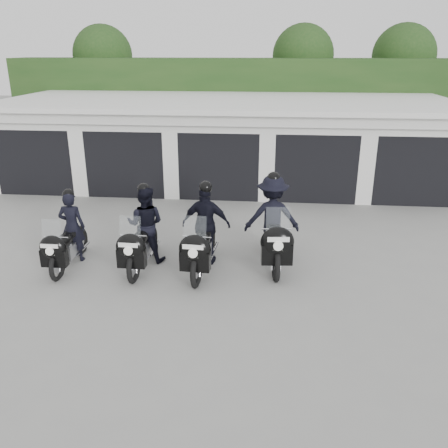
# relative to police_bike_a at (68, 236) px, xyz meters

# --- Properties ---
(ground) EXTENTS (80.00, 80.00, 0.00)m
(ground) POSITION_rel_police_bike_a_xyz_m (2.86, -0.18, -0.71)
(ground) COLOR gray
(ground) RESTS_ON ground
(garage_block) EXTENTS (16.40, 6.80, 2.96)m
(garage_block) POSITION_rel_police_bike_a_xyz_m (2.86, 7.88, 0.71)
(garage_block) COLOR silver
(garage_block) RESTS_ON ground
(background_vegetation) EXTENTS (20.00, 3.90, 5.80)m
(background_vegetation) POSITION_rel_police_bike_a_xyz_m (3.23, 12.74, 2.06)
(background_vegetation) COLOR #1C3B15
(background_vegetation) RESTS_ON ground
(police_bike_a) EXTENTS (0.61, 2.06, 1.79)m
(police_bike_a) POSITION_rel_police_bike_a_xyz_m (0.00, 0.00, 0.00)
(police_bike_a) COLOR black
(police_bike_a) RESTS_ON ground
(police_bike_b) EXTENTS (0.89, 2.23, 1.94)m
(police_bike_b) POSITION_rel_police_bike_a_xyz_m (1.69, 0.24, 0.11)
(police_bike_b) COLOR black
(police_bike_b) RESTS_ON ground
(police_bike_c) EXTENTS (1.14, 2.33, 2.03)m
(police_bike_c) POSITION_rel_police_bike_a_xyz_m (3.10, 0.22, 0.15)
(police_bike_c) COLOR black
(police_bike_c) RESTS_ON ground
(police_bike_d) EXTENTS (1.34, 2.47, 2.15)m
(police_bike_d) POSITION_rel_police_bike_a_xyz_m (4.61, 0.74, 0.20)
(police_bike_d) COLOR black
(police_bike_d) RESTS_ON ground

